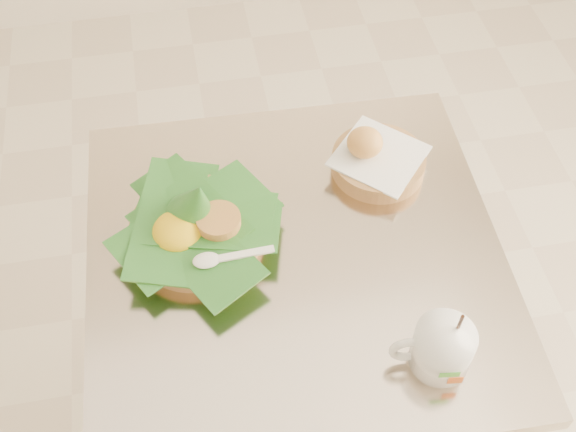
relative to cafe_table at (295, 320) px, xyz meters
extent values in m
cylinder|color=gray|center=(0.00, 0.00, -0.52)|extent=(0.44, 0.44, 0.03)
cylinder|color=gray|center=(0.00, 0.00, -0.16)|extent=(0.07, 0.07, 0.69)
cube|color=beige|center=(0.00, 0.00, 0.21)|extent=(0.72, 0.72, 0.03)
cylinder|color=#AF7F4B|center=(-0.16, 0.06, 0.24)|extent=(0.22, 0.22, 0.04)
cone|color=#1C6222|center=(-0.15, 0.08, 0.31)|extent=(0.14, 0.13, 0.12)
ellipsoid|color=yellow|center=(-0.19, 0.05, 0.26)|extent=(0.08, 0.08, 0.05)
cylinder|color=#CC9347|center=(-0.12, 0.05, 0.27)|extent=(0.07, 0.07, 0.02)
cylinder|color=#AF7F4B|center=(0.19, 0.16, 0.24)|extent=(0.17, 0.17, 0.03)
cube|color=white|center=(0.19, 0.16, 0.26)|extent=(0.21, 0.21, 0.01)
ellipsoid|color=#B6762A|center=(0.16, 0.17, 0.28)|extent=(0.07, 0.07, 0.05)
cylinder|color=white|center=(0.18, -0.23, 0.26)|extent=(0.09, 0.09, 0.08)
torus|color=white|center=(0.12, -0.23, 0.26)|extent=(0.06, 0.02, 0.06)
cylinder|color=#3D2511|center=(0.18, -0.23, 0.30)|extent=(0.08, 0.08, 0.01)
cylinder|color=black|center=(0.19, -0.23, 0.32)|extent=(0.03, 0.04, 0.12)
cube|color=green|center=(0.17, -0.28, 0.27)|extent=(0.03, 0.00, 0.01)
cube|color=orange|center=(0.18, -0.28, 0.25)|extent=(0.02, 0.00, 0.02)
camera|label=1|loc=(-0.14, -0.68, 1.22)|focal=45.00mm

